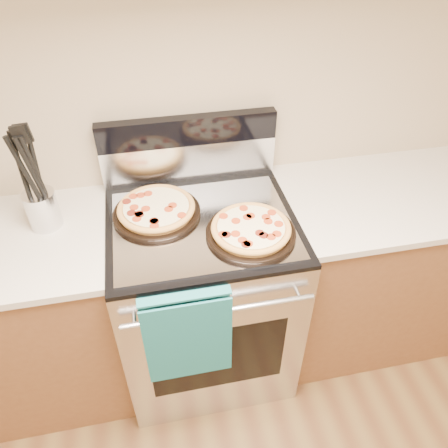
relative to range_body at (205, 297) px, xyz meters
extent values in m
plane|color=tan|center=(0.00, 0.35, 0.90)|extent=(4.00, 0.00, 4.00)
cube|color=#B7B7BC|center=(0.00, 0.00, 0.00)|extent=(0.76, 0.68, 0.90)
cube|color=black|center=(0.00, -0.34, 0.00)|extent=(0.56, 0.01, 0.40)
cube|color=black|center=(0.00, 0.00, 0.46)|extent=(0.76, 0.68, 0.02)
cube|color=silver|center=(0.00, 0.31, 0.56)|extent=(0.76, 0.06, 0.18)
cube|color=black|center=(0.00, 0.31, 0.71)|extent=(0.76, 0.06, 0.12)
cylinder|color=silver|center=(0.00, -0.38, 0.35)|extent=(0.70, 0.03, 0.03)
cube|color=gray|center=(0.00, -0.03, 0.47)|extent=(0.70, 0.55, 0.01)
cube|color=brown|center=(-0.88, 0.03, -0.01)|extent=(1.00, 0.62, 0.88)
cube|color=brown|center=(0.88, 0.03, -0.01)|extent=(1.00, 0.62, 0.88)
cube|color=beige|center=(0.88, 0.03, 0.45)|extent=(1.02, 0.64, 0.03)
cylinder|color=silver|center=(-0.61, 0.11, 0.54)|extent=(0.15, 0.15, 0.15)
camera|label=1|loc=(-0.18, -1.35, 1.58)|focal=35.00mm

